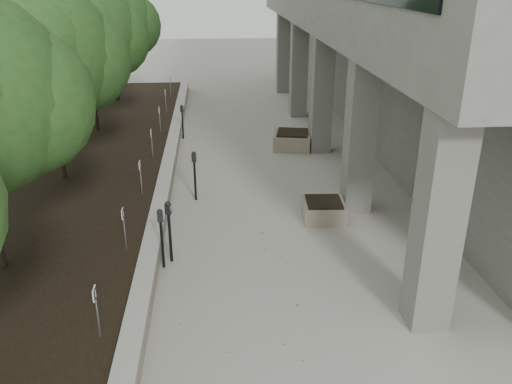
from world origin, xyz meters
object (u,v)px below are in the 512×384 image
parking_meter_5 (183,122)px  planter_front (323,209)px  crabapple_tree_4 (88,57)px  parking_meter_3 (170,232)px  crabapple_tree_5 (112,40)px  parking_meter_4 (195,176)px  crabapple_tree_3 (50,85)px  parking_meter_2 (162,239)px  planter_back (292,140)px

parking_meter_5 → planter_front: bearing=-40.0°
crabapple_tree_4 → parking_meter_3: 10.30m
crabapple_tree_5 → parking_meter_3: crabapple_tree_5 is taller
crabapple_tree_4 → parking_meter_4: bearing=-57.4°
crabapple_tree_3 → parking_meter_2: bearing=-55.2°
crabapple_tree_4 → planter_back: crabapple_tree_4 is taller
crabapple_tree_4 → parking_meter_2: crabapple_tree_4 is taller
crabapple_tree_4 → parking_meter_2: 10.49m
crabapple_tree_3 → parking_meter_2: 6.19m
parking_meter_2 → planter_front: size_ratio=1.31×
crabapple_tree_5 → planter_front: size_ratio=5.05×
crabapple_tree_5 → parking_meter_3: 15.01m
crabapple_tree_3 → planter_front: 8.18m
crabapple_tree_5 → parking_meter_2: crabapple_tree_5 is taller
parking_meter_5 → parking_meter_2: bearing=-68.1°
parking_meter_5 → planter_back: 4.31m
parking_meter_2 → parking_meter_4: parking_meter_4 is taller
crabapple_tree_3 → parking_meter_3: size_ratio=3.70×
parking_meter_5 → planter_back: size_ratio=1.01×
crabapple_tree_5 → planter_back: size_ratio=4.15×
parking_meter_2 → planter_front: (3.97, 2.14, -0.45)m
crabapple_tree_4 → planter_front: size_ratio=5.05×
planter_front → crabapple_tree_3: bearing=160.6°
crabapple_tree_5 → parking_meter_3: (3.40, -14.43, -2.38)m
crabapple_tree_3 → planter_back: 8.52m
parking_meter_2 → planter_back: bearing=52.2°
crabapple_tree_5 → parking_meter_2: (3.25, -14.68, -2.42)m
parking_meter_3 → parking_meter_4: (0.47, 3.37, -0.01)m
crabapple_tree_3 → planter_back: bearing=25.0°
parking_meter_4 → parking_meter_3: bearing=-88.9°
crabapple_tree_5 → planter_front: (7.22, -12.54, -2.87)m
parking_meter_2 → parking_meter_4: bearing=69.0°
crabapple_tree_3 → crabapple_tree_5: same height
crabapple_tree_3 → planter_front: bearing=-19.4°
parking_meter_5 → crabapple_tree_4: bearing=-160.0°
parking_meter_2 → parking_meter_3: bearing=47.5°
planter_front → parking_meter_5: bearing=118.1°
parking_meter_2 → parking_meter_5: 9.57m
crabapple_tree_4 → parking_meter_3: bearing=-70.2°
crabapple_tree_5 → parking_meter_4: bearing=-70.7°
parking_meter_3 → planter_back: size_ratio=1.12×
crabapple_tree_4 → parking_meter_5: size_ratio=4.11×
crabapple_tree_3 → parking_meter_4: 4.67m
crabapple_tree_3 → planter_front: (7.22, -2.54, -2.87)m
crabapple_tree_4 → parking_meter_4: crabapple_tree_4 is taller
parking_meter_3 → planter_front: size_ratio=1.36×
crabapple_tree_3 → parking_meter_3: (3.40, -4.43, -2.38)m
crabapple_tree_3 → parking_meter_2: crabapple_tree_3 is taller
crabapple_tree_4 → parking_meter_4: 7.58m
parking_meter_2 → planter_front: parking_meter_2 is taller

